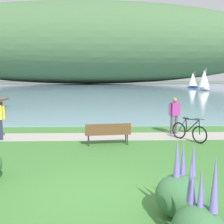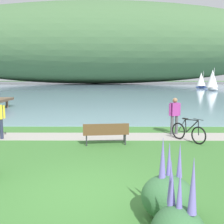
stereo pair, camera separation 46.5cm
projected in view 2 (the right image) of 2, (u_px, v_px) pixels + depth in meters
name	position (u px, v px, depth m)	size (l,w,h in m)	color
ground_plane	(82.00, 193.00, 6.49)	(200.00, 200.00, 0.00)	#3D7533
bay_water	(110.00, 88.00, 54.24)	(180.00, 80.00, 0.04)	#7A99B2
distant_hillside	(96.00, 44.00, 72.89)	(108.43, 28.00, 21.23)	#42663D
shoreline_path	(97.00, 136.00, 12.33)	(60.00, 1.50, 0.01)	#A39E93
park_bench_near_camera	(106.00, 132.00, 10.83)	(1.84, 0.69, 0.88)	brown
bicycle_leaning_near_bench	(188.00, 132.00, 11.37)	(1.07, 1.48, 1.01)	black
person_at_shoreline	(175.00, 114.00, 12.62)	(0.57, 0.34, 1.71)	#4C4C51
echium_bush_mid_cluster	(168.00, 196.00, 5.34)	(1.03, 1.03, 1.63)	#386B3D
sailboat_nearest_to_shore	(201.00, 80.00, 51.40)	(2.82, 2.04, 3.20)	navy
sailboat_mid_bay	(212.00, 80.00, 44.61)	(2.04, 3.21, 3.68)	white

